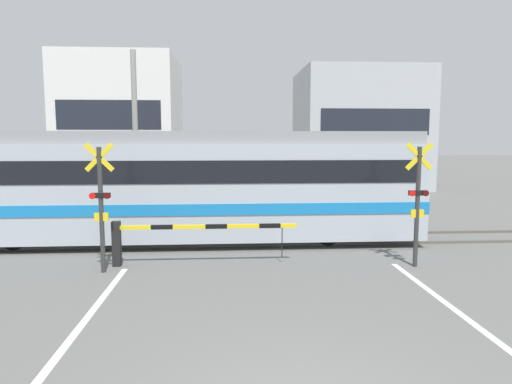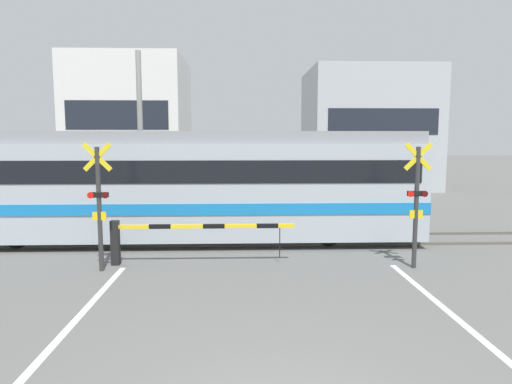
% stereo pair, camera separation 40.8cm
% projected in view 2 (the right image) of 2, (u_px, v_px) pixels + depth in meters
% --- Properties ---
extents(rail_track_near, '(50.00, 0.10, 0.08)m').
position_uv_depth(rail_track_near, '(256.00, 245.00, 13.46)').
color(rail_track_near, '#5B564C').
rests_on(rail_track_near, ground_plane).
extents(rail_track_far, '(50.00, 0.10, 0.08)m').
position_uv_depth(rail_track_far, '(255.00, 235.00, 14.88)').
color(rail_track_far, '#5B564C').
rests_on(rail_track_far, ground_plane).
extents(road_stripe_left, '(0.14, 10.41, 0.01)m').
position_uv_depth(road_stripe_left, '(23.00, 378.00, 6.04)').
color(road_stripe_left, white).
rests_on(road_stripe_left, ground_plane).
extents(commuter_train, '(14.66, 2.71, 3.37)m').
position_uv_depth(commuter_train, '(177.00, 183.00, 13.88)').
color(commuter_train, '#ADB7C1').
rests_on(commuter_train, ground_plane).
extents(crossing_barrier_near, '(4.60, 0.20, 1.13)m').
position_uv_depth(crossing_barrier_near, '(166.00, 234.00, 11.45)').
color(crossing_barrier_near, black).
rests_on(crossing_barrier_near, ground_plane).
extents(crossing_barrier_far, '(4.60, 0.20, 1.13)m').
position_uv_depth(crossing_barrier_far, '(316.00, 204.00, 16.75)').
color(crossing_barrier_far, black).
rests_on(crossing_barrier_far, ground_plane).
extents(crossing_signal_left, '(0.68, 0.15, 3.07)m').
position_uv_depth(crossing_signal_left, '(99.00, 201.00, 10.77)').
color(crossing_signal_left, '#333333').
rests_on(crossing_signal_left, ground_plane).
extents(crossing_signal_right, '(0.68, 0.15, 3.07)m').
position_uv_depth(crossing_signal_right, '(416.00, 200.00, 11.03)').
color(crossing_signal_right, '#333333').
rests_on(crossing_signal_right, ground_plane).
extents(pedestrian, '(0.38, 0.22, 1.55)m').
position_uv_depth(pedestrian, '(270.00, 193.00, 19.08)').
color(pedestrian, '#23232D').
rests_on(pedestrian, ground_plane).
extents(building_left_of_street, '(6.85, 7.00, 8.14)m').
position_uv_depth(building_left_of_street, '(132.00, 124.00, 29.11)').
color(building_left_of_street, white).
rests_on(building_left_of_street, ground_plane).
extents(building_right_of_street, '(7.64, 7.00, 7.52)m').
position_uv_depth(building_right_of_street, '(367.00, 129.00, 29.67)').
color(building_right_of_street, '#B2B7BC').
rests_on(building_right_of_street, ground_plane).
extents(utility_pole_streetside, '(0.22, 0.22, 6.69)m').
position_uv_depth(utility_pole_streetside, '(140.00, 134.00, 18.69)').
color(utility_pole_streetside, gray).
rests_on(utility_pole_streetside, ground_plane).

